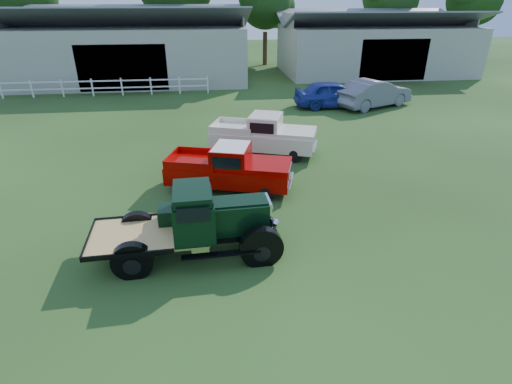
{
  "coord_description": "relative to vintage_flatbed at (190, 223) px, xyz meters",
  "views": [
    {
      "loc": [
        -1.08,
        -9.32,
        6.22
      ],
      "look_at": [
        0.2,
        1.2,
        1.05
      ],
      "focal_mm": 28.0,
      "sensor_mm": 36.0,
      "label": 1
    }
  ],
  "objects": [
    {
      "name": "tree_a",
      "position": [
        -16.31,
        33.22,
        4.28
      ],
      "size": [
        6.3,
        6.3,
        10.5
      ],
      "primitive_type": null,
      "color": "black",
      "rests_on": "ground"
    },
    {
      "name": "shed_left",
      "position": [
        -5.31,
        26.22,
        1.83
      ],
      "size": [
        18.8,
        10.2,
        5.6
      ],
      "primitive_type": null,
      "color": "#9C9A84",
      "rests_on": "ground"
    },
    {
      "name": "tree_b",
      "position": [
        -2.31,
        34.22,
        4.78
      ],
      "size": [
        6.9,
        6.9,
        11.5
      ],
      "primitive_type": null,
      "color": "black",
      "rests_on": "ground"
    },
    {
      "name": "tree_e",
      "position": [
        27.69,
        32.22,
        3.78
      ],
      "size": [
        5.7,
        5.7,
        9.5
      ],
      "primitive_type": null,
      "color": "black",
      "rests_on": "ground"
    },
    {
      "name": "tree_c",
      "position": [
        6.69,
        33.22,
        3.53
      ],
      "size": [
        5.4,
        5.4,
        9.0
      ],
      "primitive_type": null,
      "color": "black",
      "rests_on": "ground"
    },
    {
      "name": "fence_rail",
      "position": [
        -6.31,
        20.22,
        -0.37
      ],
      "size": [
        14.2,
        0.16,
        1.2
      ],
      "primitive_type": null,
      "color": "white",
      "rests_on": "ground"
    },
    {
      "name": "tree_d",
      "position": [
        19.69,
        34.22,
        4.03
      ],
      "size": [
        6.0,
        6.0,
        10.0
      ],
      "primitive_type": null,
      "color": "black",
      "rests_on": "ground"
    },
    {
      "name": "red_pickup",
      "position": [
        1.24,
        3.98,
        -0.15
      ],
      "size": [
        4.81,
        2.93,
        1.64
      ],
      "primitive_type": null,
      "rotation": [
        0.0,
        0.0,
        -0.29
      ],
      "color": "#A70401",
      "rests_on": "ground"
    },
    {
      "name": "ground",
      "position": [
        1.69,
        0.22,
        -0.97
      ],
      "size": [
        120.0,
        120.0,
        0.0
      ],
      "primitive_type": "plane",
      "color": "#233515"
    },
    {
      "name": "white_pickup",
      "position": [
        2.94,
        7.42,
        -0.11
      ],
      "size": [
        4.99,
        3.27,
        1.71
      ],
      "primitive_type": null,
      "rotation": [
        0.0,
        0.0,
        -0.34
      ],
      "color": "beige",
      "rests_on": "ground"
    },
    {
      "name": "shed_right",
      "position": [
        15.69,
        27.22,
        1.63
      ],
      "size": [
        16.8,
        9.2,
        5.2
      ],
      "primitive_type": null,
      "color": "#9C9A84",
      "rests_on": "ground"
    },
    {
      "name": "misc_car_blue",
      "position": [
        8.4,
        15.11,
        -0.15
      ],
      "size": [
        4.83,
        2.03,
        1.63
      ],
      "primitive_type": "imported",
      "rotation": [
        0.0,
        0.0,
        1.55
      ],
      "color": "navy",
      "rests_on": "ground"
    },
    {
      "name": "vintage_flatbed",
      "position": [
        0.0,
        0.0,
        0.0
      ],
      "size": [
        4.96,
        2.17,
        1.93
      ],
      "primitive_type": null,
      "rotation": [
        0.0,
        0.0,
        0.05
      ],
      "color": "black",
      "rests_on": "ground"
    },
    {
      "name": "misc_car_grey",
      "position": [
        10.96,
        14.89,
        -0.12
      ],
      "size": [
        5.42,
        3.8,
        1.69
      ],
      "primitive_type": "imported",
      "rotation": [
        0.0,
        0.0,
        2.01
      ],
      "color": "slate",
      "rests_on": "ground"
    }
  ]
}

